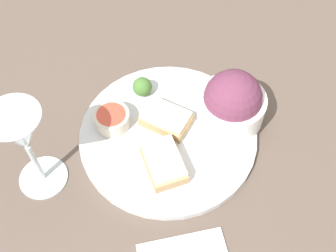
# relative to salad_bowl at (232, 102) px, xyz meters

# --- Properties ---
(ground_plane) EXTENTS (4.00, 4.00, 0.00)m
(ground_plane) POSITION_rel_salad_bowl_xyz_m (-0.05, -0.09, -0.05)
(ground_plane) COLOR brown
(dinner_plate) EXTENTS (0.28, 0.28, 0.01)m
(dinner_plate) POSITION_rel_salad_bowl_xyz_m (-0.05, -0.09, -0.05)
(dinner_plate) COLOR silver
(dinner_plate) RESTS_ON ground_plane
(salad_bowl) EXTENTS (0.11, 0.11, 0.10)m
(salad_bowl) POSITION_rel_salad_bowl_xyz_m (0.00, 0.00, 0.00)
(salad_bowl) COLOR white
(salad_bowl) RESTS_ON dinner_plate
(sauce_ramekin) EXTENTS (0.06, 0.06, 0.03)m
(sauce_ramekin) POSITION_rel_salad_bowl_xyz_m (-0.12, -0.15, -0.02)
(sauce_ramekin) COLOR beige
(sauce_ramekin) RESTS_ON dinner_plate
(cheese_toast_near) EXTENTS (0.09, 0.08, 0.03)m
(cheese_toast_near) POSITION_rel_salad_bowl_xyz_m (-0.01, -0.14, -0.03)
(cheese_toast_near) COLOR tan
(cheese_toast_near) RESTS_ON dinner_plate
(cheese_toast_far) EXTENTS (0.09, 0.07, 0.03)m
(cheese_toast_far) POSITION_rel_salad_bowl_xyz_m (-0.06, -0.08, -0.03)
(cheese_toast_far) COLOR tan
(cheese_toast_far) RESTS_ON dinner_plate
(wine_glass) EXTENTS (0.07, 0.07, 0.16)m
(wine_glass) POSITION_rel_salad_bowl_xyz_m (-0.12, -0.28, 0.06)
(wine_glass) COLOR silver
(wine_glass) RESTS_ON ground_plane
(garnish) EXTENTS (0.03, 0.03, 0.03)m
(garnish) POSITION_rel_salad_bowl_xyz_m (-0.13, -0.07, -0.02)
(garnish) COLOR #477533
(garnish) RESTS_ON dinner_plate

